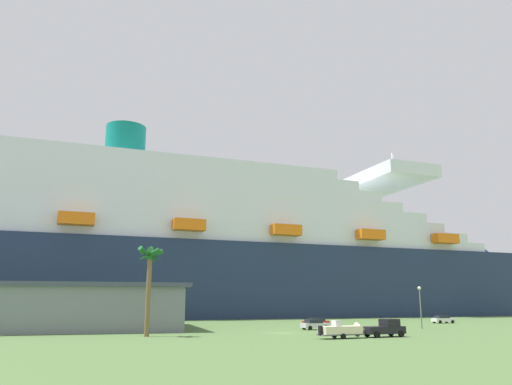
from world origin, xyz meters
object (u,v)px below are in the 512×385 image
Objects in this scene: palm_tree at (150,266)px; street_lamp at (420,300)px; parked_car_silver_sedan at (315,324)px; cruise_ship at (213,254)px; parked_car_red_hatchback at (316,322)px; small_boat_on_trailer at (345,330)px; pickup_truck at (385,328)px; parked_car_white_van at (443,319)px.

street_lamp is at bearing 5.62° from palm_tree.
palm_tree is 2.56× the size of parked_car_silver_sedan.
parked_car_red_hatchback is at bearing -84.44° from cruise_ship.
cruise_ship reaches higher than parked_car_silver_sedan.
parked_car_red_hatchback is at bearing 26.14° from palm_tree.
parked_car_silver_sedan is at bearing 75.79° from small_boat_on_trailer.
street_lamp is 1.55× the size of parked_car_red_hatchback.
small_boat_on_trailer is (-3.32, -81.23, -16.61)m from cruise_ship.
cruise_ship is at bearing 91.21° from parked_car_silver_sedan.
cruise_ship is 32.92× the size of street_lamp.
street_lamp is (45.20, 4.45, -4.39)m from palm_tree.
small_boat_on_trailer is 27.62m from parked_car_red_hatchback.
street_lamp is (16.65, 14.78, 3.51)m from pickup_truck.
small_boat_on_trailer is (-6.01, -0.57, -0.08)m from pickup_truck.
palm_tree is (-28.55, 10.34, 7.91)m from pickup_truck.
parked_car_white_van is (62.69, 20.78, -8.12)m from palm_tree.
pickup_truck is at bearing -85.62° from parked_car_silver_sedan.
parked_car_silver_sedan is (1.32, -62.87, -16.74)m from cruise_ship.
palm_tree is 35.70m from parked_car_red_hatchback.
pickup_truck is at bearing -19.90° from palm_tree.
cruise_ship reaches higher than palm_tree.
palm_tree reaches higher than small_boat_on_trailer.
parked_car_silver_sedan is at bearing -88.79° from cruise_ship.
pickup_truck reaches higher than parked_car_red_hatchback.
palm_tree reaches higher than parked_car_silver_sedan.
cruise_ship is 30.72× the size of small_boat_on_trailer.
cruise_ship is 39.14× the size of pickup_truck.
pickup_truck is 17.84m from parked_car_silver_sedan.
parked_car_silver_sedan is 8.84m from parked_car_red_hatchback.
street_lamp is 18.64m from parked_car_silver_sedan.
parked_car_silver_sedan is (-18.01, 3.00, -3.72)m from street_lamp.
small_boat_on_trailer is 18.93m from parked_car_silver_sedan.
pickup_truck is 0.84× the size of street_lamp.
cruise_ship is 49.68× the size of parked_car_silver_sedan.
small_boat_on_trailer is 1.62× the size of parked_car_silver_sedan.
pickup_truck is at bearing -95.93° from parked_car_red_hatchback.
small_boat_on_trailer is 1.07× the size of street_lamp.
parked_car_red_hatchback is (-31.48, -5.47, -0.00)m from parked_car_white_van.
parked_car_white_van is (36.83, -49.54, -16.74)m from cruise_ship.
small_boat_on_trailer is at bearing -92.34° from cruise_ship.
small_boat_on_trailer is 27.60m from street_lamp.
pickup_truck is at bearing -138.40° from street_lamp.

